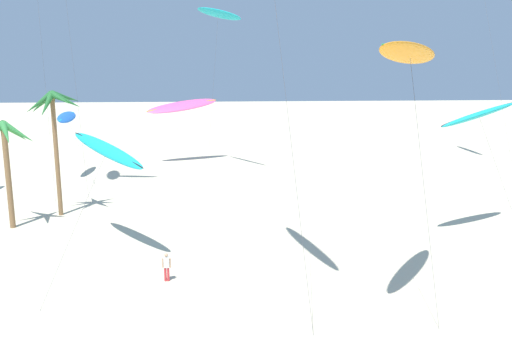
{
  "coord_description": "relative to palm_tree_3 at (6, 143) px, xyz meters",
  "views": [
    {
      "loc": [
        -1.5,
        -7.29,
        12.41
      ],
      "look_at": [
        0.23,
        18.62,
        6.97
      ],
      "focal_mm": 37.72,
      "sensor_mm": 36.0,
      "label": 1
    }
  ],
  "objects": [
    {
      "name": "palm_tree_3",
      "position": [
        0.0,
        0.0,
        0.0
      ],
      "size": [
        4.28,
        4.2,
        8.05
      ],
      "color": "olive",
      "rests_on": "ground"
    },
    {
      "name": "palm_tree_4",
      "position": [
        2.65,
        3.1,
        1.99
      ],
      "size": [
        4.35,
        4.13,
        9.99
      ],
      "color": "olive",
      "rests_on": "ground"
    },
    {
      "name": "flying_kite_6",
      "position": [
        24.26,
        -14.97,
        6.27
      ],
      "size": [
        5.76,
        7.39,
        13.42
      ],
      "color": "orange",
      "rests_on": "ground"
    },
    {
      "name": "flying_kite_9",
      "position": [
        15.48,
        18.77,
        10.6
      ],
      "size": [
        5.11,
        6.5,
        18.16
      ],
      "color": "#19B2B7",
      "rests_on": "ground"
    },
    {
      "name": "person_near_left",
      "position": [
        12.39,
        -10.74,
        -5.44
      ],
      "size": [
        0.51,
        0.21,
        1.67
      ],
      "color": "red",
      "rests_on": "ground"
    },
    {
      "name": "flying_kite_4",
      "position": [
        8.29,
        -5.36,
        0.35
      ],
      "size": [
        6.14,
        12.13,
        7.79
      ],
      "color": "#19B2B7",
      "rests_on": "ground"
    },
    {
      "name": "flying_kite_0",
      "position": [
        33.41,
        -3.61,
        2.24
      ],
      "size": [
        6.93,
        6.38,
        9.63
      ],
      "color": "#19B2B7",
      "rests_on": "ground"
    },
    {
      "name": "flying_kite_3",
      "position": [
        -0.46,
        17.59,
        0.03
      ],
      "size": [
        4.41,
        7.65,
        7.1
      ],
      "color": "blue",
      "rests_on": "ground"
    },
    {
      "name": "flying_kite_5",
      "position": [
        11.01,
        24.98,
        0.48
      ],
      "size": [
        8.59,
        11.01,
        8.02
      ],
      "color": "#EA5193",
      "rests_on": "ground"
    }
  ]
}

